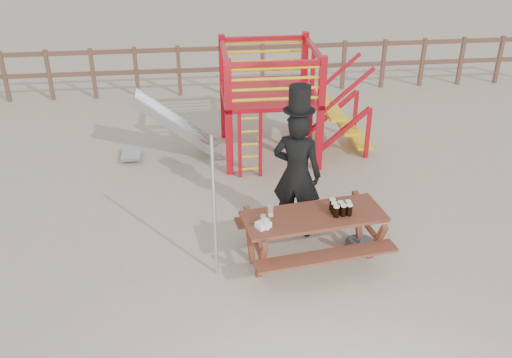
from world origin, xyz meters
The scene contains 10 objects.
ground centered at (0.00, 0.00, 0.00)m, with size 60.00×60.00×0.00m, color tan.
back_fence centered at (0.00, 7.00, 0.74)m, with size 15.09×0.09×1.20m.
playground_fort centered at (0.12, 3.58, 1.07)m, with size 4.71×1.84×2.10m.
picnic_table centered at (0.35, 0.10, 0.47)m, with size 2.08×1.58×0.74m.
man_with_hat centered at (0.24, 0.84, 1.03)m, with size 0.84×0.72×2.29m.
metal_pole centered at (-0.99, -0.06, 1.02)m, with size 0.04×0.04×2.04m, color #B2B2B7.
parasol_base centered at (1.09, 0.27, 0.05)m, with size 0.46×0.46×0.19m.
paper_bag centered at (-0.37, -0.12, 0.78)m, with size 0.18×0.14×0.08m, color white.
stout_pints centered at (0.70, 0.09, 0.83)m, with size 0.28×0.26×0.17m.
empty_glasses centered at (-0.31, -0.03, 0.81)m, with size 0.20×0.39×0.15m.
Camera 1 is at (-1.15, -6.24, 4.80)m, focal length 40.00 mm.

